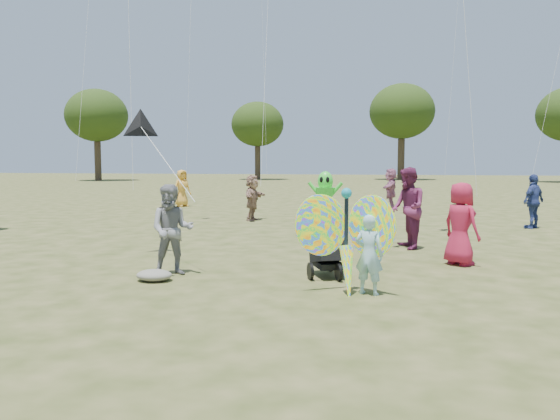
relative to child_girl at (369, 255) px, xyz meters
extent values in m
plane|color=#51592B|center=(-1.56, 0.24, -0.61)|extent=(160.00, 160.00, 0.00)
imported|color=#99CDD8|center=(0.00, 0.00, 0.00)|extent=(0.51, 0.41, 1.22)
imported|color=gray|center=(-3.48, 0.70, 0.19)|extent=(0.92, 0.80, 1.61)
ellipsoid|color=gray|center=(-3.59, 0.17, -0.51)|extent=(0.61, 0.50, 0.19)
imported|color=#AE1B3A|center=(1.60, 2.79, 0.20)|extent=(0.91, 0.92, 1.61)
imported|color=navy|center=(4.36, 9.40, 0.21)|extent=(0.94, 0.98, 1.64)
imported|color=#99735E|center=(-4.50, 9.77, 0.17)|extent=(0.60, 1.49, 1.57)
imported|color=#6D244C|center=(0.61, 4.61, 0.33)|extent=(0.96, 1.09, 1.89)
imported|color=gold|center=(-9.16, 14.76, 0.22)|extent=(0.90, 0.97, 1.66)
imported|color=#A45E7F|center=(0.03, 15.62, 0.26)|extent=(0.63, 1.64, 1.73)
cube|color=black|center=(-0.79, 1.16, -0.06)|extent=(0.78, 0.97, 0.71)
cube|color=black|center=(-0.79, 1.16, -0.39)|extent=(0.66, 0.79, 0.10)
ellipsoid|color=black|center=(-0.79, 1.41, 0.27)|extent=(0.51, 0.45, 0.33)
cylinder|color=black|center=(-1.03, 0.81, -0.46)|extent=(0.17, 0.29, 0.30)
cylinder|color=black|center=(-0.55, 0.81, -0.46)|extent=(0.17, 0.29, 0.30)
cylinder|color=black|center=(-0.79, 1.61, -0.50)|extent=(0.14, 0.22, 0.22)
cylinder|color=black|center=(-0.79, 0.68, 0.37)|extent=(0.41, 0.21, 0.03)
cube|color=#9F814D|center=(-0.79, 1.11, 0.35)|extent=(0.43, 0.40, 0.26)
ellipsoid|color=red|center=(-0.73, 0.02, 0.42)|extent=(0.98, 0.71, 1.24)
ellipsoid|color=red|center=(0.03, 0.02, 0.42)|extent=(0.98, 0.71, 1.24)
cylinder|color=black|center=(-0.35, 0.04, 0.37)|extent=(0.06, 0.06, 1.00)
cone|color=red|center=(-0.30, -0.13, -0.31)|extent=(0.36, 0.49, 0.93)
sphere|color=teal|center=(-0.35, 0.02, 0.92)|extent=(0.16, 0.16, 0.16)
cone|color=black|center=(-4.96, 2.54, 2.14)|extent=(0.89, 0.62, 0.81)
cylinder|color=silver|center=(-4.02, 1.67, 1.41)|extent=(1.89, 1.75, 1.46)
cone|color=#36E737|center=(-1.67, 7.35, 0.19)|extent=(0.56, 0.56, 0.95)
ellipsoid|color=#36E737|center=(-1.67, 7.35, 0.84)|extent=(0.44, 0.39, 0.57)
ellipsoid|color=black|center=(-1.76, 7.17, 0.89)|extent=(0.10, 0.05, 0.17)
ellipsoid|color=black|center=(-1.58, 7.17, 0.89)|extent=(0.10, 0.05, 0.17)
cylinder|color=#36E737|center=(-1.97, 7.35, 0.59)|extent=(0.43, 0.10, 0.49)
cylinder|color=#36E737|center=(-1.37, 7.35, 0.59)|extent=(0.43, 0.10, 0.49)
cylinder|color=silver|center=(-1.37, 7.15, -0.41)|extent=(0.61, 0.41, 0.41)
cylinder|color=silver|center=(-3.68, 8.56, 5.56)|extent=(0.25, 2.65, 9.74)
cylinder|color=#3A2D21|center=(-31.56, 45.24, 1.49)|extent=(0.70, 0.70, 4.20)
ellipsoid|color=#2B4214|center=(-31.56, 45.24, 6.39)|extent=(6.60, 6.60, 5.61)
cylinder|color=#3A2D21|center=(-15.56, 52.24, 1.28)|extent=(0.63, 0.63, 3.78)
ellipsoid|color=#2B4214|center=(-15.56, 52.24, 5.69)|extent=(5.94, 5.94, 5.05)
cylinder|color=#3A2D21|center=(0.44, 55.24, 1.70)|extent=(0.77, 0.77, 4.62)
ellipsoid|color=#2B4214|center=(0.44, 55.24, 7.09)|extent=(7.26, 7.26, 6.17)
camera|label=1|loc=(0.44, -8.21, 1.39)|focal=35.00mm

